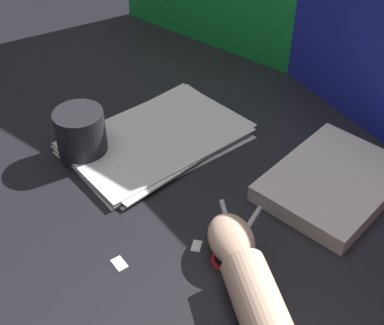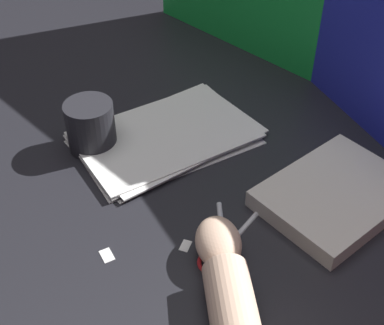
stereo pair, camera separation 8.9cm
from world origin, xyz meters
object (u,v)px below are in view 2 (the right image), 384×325
at_px(scissors, 224,250).
at_px(mug, 91,126).
at_px(paper_stack, 165,136).
at_px(book_closed, 336,195).
at_px(hand_forearm, 233,310).

xyz_separation_m(scissors, mug, (-0.35, -0.05, 0.04)).
bearing_deg(mug, paper_stack, 64.89).
bearing_deg(scissors, book_closed, 85.36).
xyz_separation_m(book_closed, scissors, (-0.02, -0.22, -0.01)).
relative_size(scissors, mug, 1.63).
relative_size(paper_stack, hand_forearm, 1.10).
distance_m(book_closed, scissors, 0.22).
height_order(paper_stack, book_closed, book_closed).
height_order(book_closed, hand_forearm, hand_forearm).
distance_m(book_closed, hand_forearm, 0.30).
height_order(paper_stack, scissors, paper_stack).
relative_size(scissors, hand_forearm, 0.50).
bearing_deg(scissors, paper_stack, 165.15).
distance_m(scissors, hand_forearm, 0.13).
bearing_deg(scissors, hand_forearm, -32.05).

